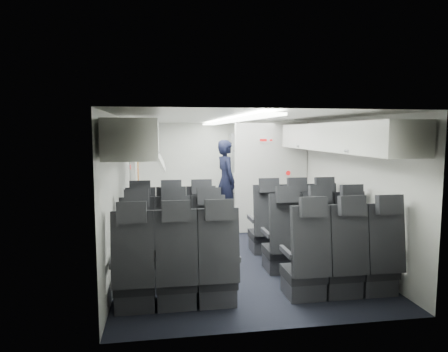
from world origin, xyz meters
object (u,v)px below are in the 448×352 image
object	(u,v)px
seat_row_front	(233,229)
seat_row_mid	(245,245)
galley_unit	(248,173)
boarding_door	(135,181)
flight_attendant	(226,181)
carry_on_bag	(146,140)
seat_row_rear	(262,267)

from	to	relation	value
seat_row_front	seat_row_mid	size ratio (longest dim) A/B	1.00
seat_row_front	galley_unit	xyz separation A→B (m)	(0.95, 3.25, 0.55)
seat_row_mid	boarding_door	bearing A→B (deg)	118.77
boarding_door	flight_attendant	world-z (taller)	boarding_door
seat_row_mid	flight_attendant	size ratio (longest dim) A/B	1.88
seat_row_front	seat_row_mid	distance (m)	0.90
boarding_door	carry_on_bag	distance (m)	1.80
galley_unit	carry_on_bag	xyz separation A→B (m)	(-2.30, -2.72, 0.86)
seat_row_mid	flight_attendant	xyz separation A→B (m)	(0.28, 3.27, 0.48)
seat_row_mid	galley_unit	xyz separation A→B (m)	(0.95, 4.15, 0.55)
galley_unit	flight_attendant	bearing A→B (deg)	-127.24
seat_row_mid	boarding_door	size ratio (longest dim) A/B	1.79
seat_row_mid	seat_row_rear	size ratio (longest dim) A/B	1.00
flight_attendant	carry_on_bag	world-z (taller)	carry_on_bag
seat_row_rear	flight_attendant	world-z (taller)	flight_attendant
seat_row_rear	boarding_door	world-z (taller)	boarding_door
seat_row_rear	seat_row_mid	bearing A→B (deg)	90.00
seat_row_rear	boarding_door	xyz separation A→B (m)	(-1.64, 3.89, 0.55)
carry_on_bag	seat_row_front	bearing A→B (deg)	-20.59
flight_attendant	carry_on_bag	xyz separation A→B (m)	(-1.63, -1.83, 0.93)
seat_row_front	carry_on_bag	size ratio (longest dim) A/B	8.65
flight_attendant	carry_on_bag	size ratio (longest dim) A/B	4.59
galley_unit	flight_attendant	xyz separation A→B (m)	(-0.67, -0.89, -0.07)
seat_row_mid	carry_on_bag	xyz separation A→B (m)	(-1.35, 1.43, 1.41)
seat_row_mid	galley_unit	distance (m)	4.30
seat_row_mid	carry_on_bag	world-z (taller)	carry_on_bag
galley_unit	flight_attendant	world-z (taller)	galley_unit
galley_unit	flight_attendant	size ratio (longest dim) A/B	1.07
seat_row_front	carry_on_bag	xyz separation A→B (m)	(-1.35, 0.53, 1.41)
seat_row_rear	flight_attendant	xyz separation A→B (m)	(0.28, 4.17, 0.48)
seat_row_mid	flight_attendant	bearing A→B (deg)	85.17
boarding_door	flight_attendant	xyz separation A→B (m)	(1.92, 0.28, -0.07)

